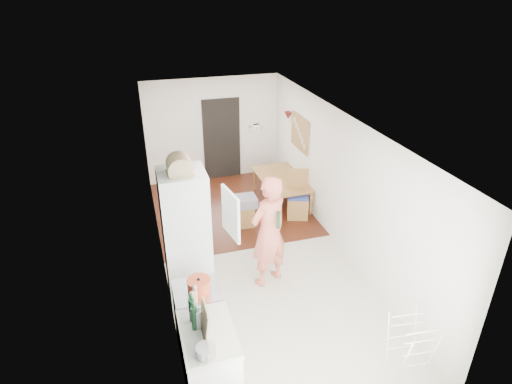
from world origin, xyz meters
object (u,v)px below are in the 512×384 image
person (269,223)px  dining_table (283,192)px  stool (245,215)px  drying_rack (410,347)px  dining_chair (298,195)px

person → dining_table: size_ratio=1.58×
stool → drying_rack: (1.03, -4.06, 0.18)m
dining_table → dining_chair: size_ratio=1.40×
dining_chair → drying_rack: size_ratio=1.24×
person → drying_rack: 2.60m
dining_table → drying_rack: 4.81m
dining_table → stool: size_ratio=3.07×
stool → drying_rack: 4.19m
person → dining_table: bearing=-138.5°
person → drying_rack: size_ratio=2.76×
stool → dining_chair: bearing=1.1°
stool → drying_rack: size_ratio=0.57×
person → dining_chair: person is taller
dining_table → person: bearing=154.8°
dining_table → stool: (-1.08, -0.75, -0.02)m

